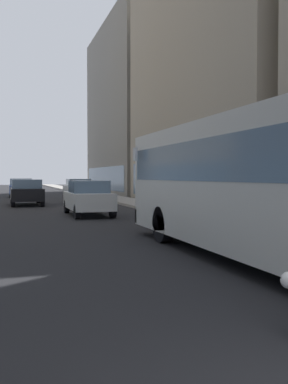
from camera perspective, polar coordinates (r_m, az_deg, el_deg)
ground_plane at (r=36.93m, az=-13.79°, el=-0.82°), size 120.00×120.00×0.00m
sidewalk_right at (r=37.73m, az=-5.12°, el=-0.59°), size 2.40×110.00×0.15m
building_right_mid at (r=30.05m, az=11.94°, el=15.90°), size 8.88×19.12×18.08m
building_right_far at (r=48.62m, az=-0.25°, el=10.59°), size 8.71×19.11×18.07m
transit_bus at (r=9.28m, az=16.74°, el=1.69°), size 2.78×11.53×3.05m
car_silver_sedan at (r=33.63m, az=-8.62°, el=0.34°), size 1.75×4.40×1.62m
car_white_van at (r=20.37m, az=-7.29°, el=-0.77°), size 1.77×4.15×1.62m
car_blue_hatchback at (r=39.66m, az=-15.80°, el=0.55°), size 1.95×3.99×1.62m
car_black_suv at (r=28.55m, az=-15.10°, el=-0.01°), size 1.92×4.48×1.62m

